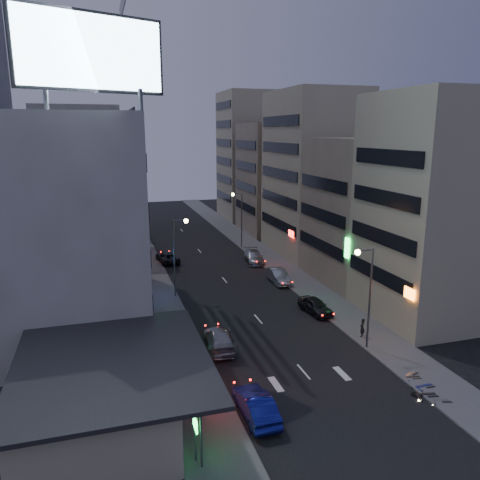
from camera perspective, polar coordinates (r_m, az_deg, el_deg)
name	(u,v)px	position (r m, az deg, el deg)	size (l,w,h in m)	color
ground	(330,402)	(31.76, 10.89, -18.85)	(180.00, 180.00, 0.00)	black
sidewalk_left	(151,275)	(56.42, -10.86, -4.27)	(4.00, 120.00, 0.12)	#4C4C4F
sidewalk_right	(277,265)	(60.00, 4.53, -3.01)	(4.00, 120.00, 0.12)	#4C4C4F
food_court	(98,392)	(29.60, -16.88, -17.29)	(11.00, 13.00, 3.88)	tan
white_building	(56,220)	(44.52, -21.56, 2.25)	(14.00, 24.00, 18.00)	#B1B0AC
shophouse_near	(433,209)	(44.70, 22.45, 3.51)	(10.00, 11.00, 20.00)	tan
shophouse_mid	(366,210)	(54.55, 15.13, 3.50)	(11.00, 12.00, 16.00)	gray
shophouse_far	(313,174)	(65.27, 8.90, 7.96)	(10.00, 14.00, 22.00)	tan
far_left_a	(81,181)	(69.04, -18.80, 6.87)	(11.00, 10.00, 20.00)	#B1B0AC
far_left_b	(82,188)	(82.24, -18.76, 6.01)	(12.00, 10.00, 15.00)	gray
far_right_a	(277,178)	(79.38, 4.50, 7.52)	(11.00, 12.00, 18.00)	gray
far_right_b	(253,156)	(92.47, 1.66, 10.21)	(12.00, 12.00, 24.00)	tan
billboard	(92,53)	(34.01, -17.64, 20.94)	(9.52, 3.75, 6.20)	#595B60
street_lamp_right_near	(366,284)	(36.98, 15.13, -5.19)	(1.60, 0.44, 8.02)	#595B60
street_lamp_left	(178,246)	(47.59, -7.60, -0.77)	(1.60, 0.44, 8.02)	#595B60
street_lamp_right_far	(239,212)	(67.39, -0.13, 3.44)	(1.60, 0.44, 8.02)	#595B60
parked_car_right_near	(315,306)	(44.80, 9.18, -7.93)	(1.72, 4.27, 1.46)	#27262B
parked_car_right_mid	(278,276)	(53.07, 4.69, -4.37)	(1.66, 4.76, 1.57)	#ADB2B6
parked_car_left	(167,257)	(61.66, -8.84, -2.09)	(2.27, 4.93, 1.37)	black
parked_car_right_far	(254,257)	(60.88, 1.73, -2.06)	(2.12, 5.20, 1.51)	#ACAFB5
road_car_blue	(256,405)	(29.56, 1.92, -19.46)	(1.65, 4.74, 1.56)	navy
road_car_silver	(220,339)	(37.61, -2.50, -11.95)	(2.15, 5.28, 1.53)	#93969A
person	(362,328)	(40.47, 14.67, -10.29)	(0.57, 0.38, 1.57)	black
scooter_black_a	(436,384)	(34.10, 22.74, -15.92)	(1.95, 0.65, 1.19)	black
scooter_silver_a	(450,391)	(33.81, 24.26, -16.46)	(1.75, 0.58, 1.07)	#A7ACAF
scooter_blue	(431,376)	(35.11, 22.27, -15.06)	(1.85, 0.62, 1.13)	navy
scooter_black_b	(420,369)	(35.84, 21.06, -14.48)	(1.61, 0.54, 0.99)	black
scooter_silver_b	(414,364)	(36.35, 20.40, -14.00)	(1.66, 0.55, 1.01)	#A5A6AC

